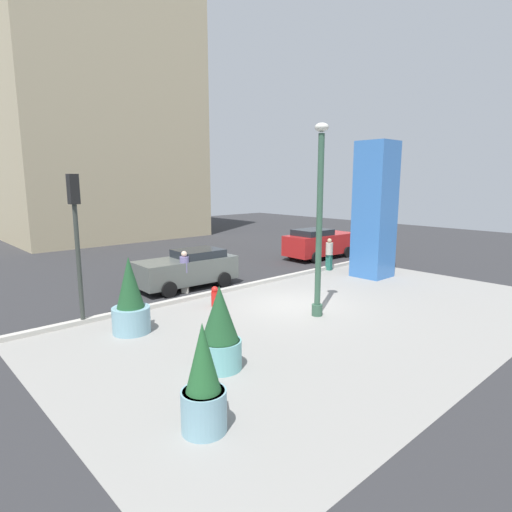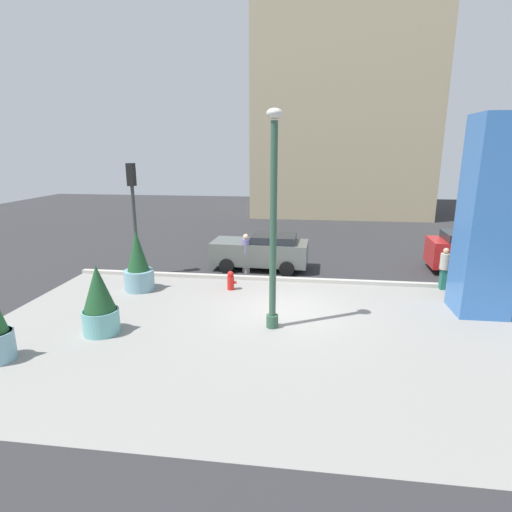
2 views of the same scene
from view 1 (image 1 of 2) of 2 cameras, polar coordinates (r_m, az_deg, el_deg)
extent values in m
plane|color=#2D2D30|center=(18.51, -4.21, -3.98)|extent=(60.00, 60.00, 0.00)
cube|color=gray|center=(14.46, 10.85, -8.21)|extent=(18.00, 10.00, 0.02)
cube|color=#B7B2A8|center=(17.82, -2.46, -4.25)|extent=(18.00, 0.24, 0.16)
cylinder|color=#335642|center=(14.52, 8.23, -7.22)|extent=(0.36, 0.36, 0.40)
cylinder|color=#335642|center=(13.95, 8.52, 3.77)|extent=(0.20, 0.20, 5.97)
ellipsoid|color=silver|center=(13.97, 8.87, 16.78)|extent=(0.44, 0.44, 0.28)
cube|color=#3870BC|center=(20.49, 15.72, 5.93)|extent=(1.53, 1.53, 6.28)
cylinder|color=#7AA8B7|center=(13.33, -16.45, -8.26)|extent=(1.12, 1.12, 0.79)
cylinder|color=#382819|center=(13.22, -16.53, -6.72)|extent=(1.03, 1.03, 0.04)
cone|color=#1E4C28|center=(13.02, -16.71, -3.41)|extent=(0.81, 0.81, 1.53)
cylinder|color=#6BB2B2|center=(10.52, -4.84, -13.10)|extent=(1.04, 1.04, 0.73)
cylinder|color=#382819|center=(10.39, -4.86, -11.36)|extent=(0.96, 0.96, 0.04)
cone|color=#1E4C28|center=(10.16, -4.92, -7.72)|extent=(0.91, 0.91, 1.34)
cylinder|color=#7AA8B7|center=(8.20, -7.02, -20.03)|extent=(0.83, 0.83, 0.79)
cylinder|color=#382819|center=(8.02, -7.09, -17.70)|extent=(0.77, 0.77, 0.04)
cone|color=#235B2D|center=(7.73, -7.19, -13.37)|extent=(0.64, 0.64, 1.28)
cylinder|color=red|center=(15.46, -5.57, -5.80)|extent=(0.26, 0.26, 0.55)
sphere|color=red|center=(15.37, -5.60, -4.53)|extent=(0.24, 0.24, 0.24)
cylinder|color=red|center=(15.55, -5.07, -5.59)|extent=(0.12, 0.10, 0.10)
cylinder|color=#333833|center=(14.24, -22.77, -1.20)|extent=(0.14, 0.14, 3.80)
cube|color=black|center=(14.00, -23.43, 8.28)|extent=(0.28, 0.32, 0.90)
sphere|color=yellow|center=(14.16, -23.74, 9.36)|extent=(0.18, 0.18, 0.18)
cube|color=#565B56|center=(18.18, -9.44, -1.88)|extent=(4.33, 2.00, 0.99)
cube|color=#1E2328|center=(18.38, -7.79, 0.38)|extent=(1.98, 1.68, 0.33)
cylinder|color=black|center=(16.88, -11.68, -4.44)|extent=(0.65, 0.25, 0.64)
cylinder|color=black|center=(18.46, -14.36, -3.30)|extent=(0.65, 0.25, 0.64)
cylinder|color=black|center=(18.23, -4.37, -3.17)|extent=(0.65, 0.25, 0.64)
cylinder|color=black|center=(19.70, -7.45, -2.22)|extent=(0.65, 0.25, 0.64)
cube|color=red|center=(25.12, 8.63, 1.63)|extent=(4.58, 2.00, 1.14)
cube|color=#1E2328|center=(24.52, 7.63, 3.19)|extent=(2.09, 1.69, 0.33)
cylinder|color=black|center=(26.83, 9.10, 1.03)|extent=(0.65, 0.24, 0.64)
cylinder|color=black|center=(25.70, 12.19, 0.53)|extent=(0.65, 0.24, 0.64)
cylinder|color=black|center=(24.80, 4.88, 0.38)|extent=(0.65, 0.24, 0.64)
cylinder|color=black|center=(23.57, 8.03, -0.19)|extent=(0.65, 0.24, 0.64)
cube|color=#B2AD9E|center=(17.40, -9.56, -3.57)|extent=(0.34, 0.34, 0.85)
cylinder|color=slate|center=(17.24, -9.63, -1.15)|extent=(0.51, 0.51, 0.64)
sphere|color=beige|center=(17.16, -9.68, 0.28)|extent=(0.23, 0.23, 0.23)
cube|color=#236656|center=(21.79, 9.80, -0.86)|extent=(0.21, 0.29, 0.81)
cylinder|color=#B2AD9E|center=(21.67, 9.86, 0.98)|extent=(0.37, 0.37, 0.61)
sphere|color=tan|center=(21.61, 9.89, 2.06)|extent=(0.22, 0.22, 0.22)
cube|color=tan|center=(37.20, -20.73, 19.54)|extent=(13.86, 10.47, 21.97)
camera|label=2|loc=(12.07, 60.82, 8.32)|focal=28.44mm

